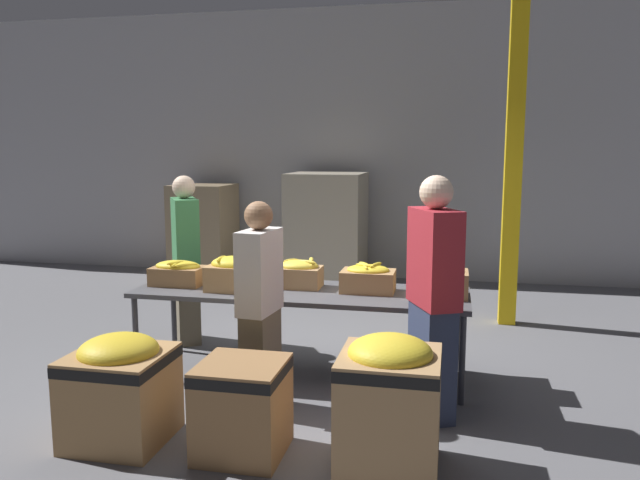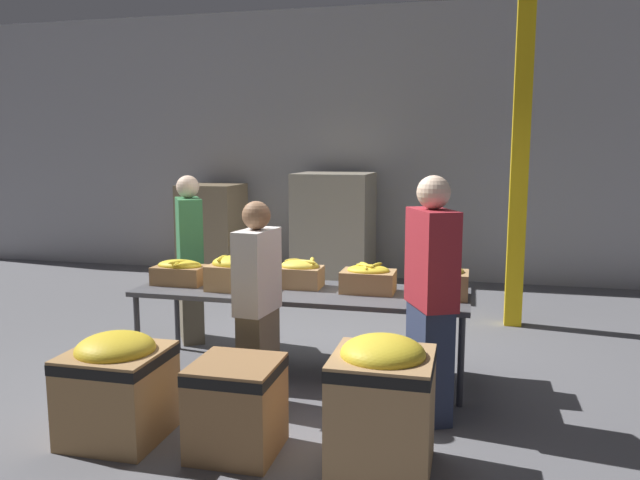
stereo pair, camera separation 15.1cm
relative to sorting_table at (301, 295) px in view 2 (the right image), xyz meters
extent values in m
plane|color=slate|center=(0.00, 0.00, -0.71)|extent=(30.00, 30.00, 0.00)
cube|color=#A8A8AD|center=(0.00, 4.28, 1.29)|extent=(16.00, 0.08, 4.00)
cube|color=#4C4C51|center=(0.00, 0.00, 0.03)|extent=(2.84, 0.86, 0.04)
cylinder|color=#38383D|center=(-1.36, -0.37, -0.35)|extent=(0.05, 0.05, 0.71)
cylinder|color=#38383D|center=(1.36, -0.37, -0.35)|extent=(0.05, 0.05, 0.71)
cylinder|color=#38383D|center=(-1.36, 0.37, -0.35)|extent=(0.05, 0.05, 0.71)
cylinder|color=#38383D|center=(1.36, 0.37, -0.35)|extent=(0.05, 0.05, 0.71)
cube|color=olive|center=(-1.12, -0.02, 0.13)|extent=(0.45, 0.29, 0.16)
ellipsoid|color=yellow|center=(-1.12, -0.02, 0.21)|extent=(0.41, 0.24, 0.10)
ellipsoid|color=yellow|center=(-1.10, -0.09, 0.24)|extent=(0.05, 0.18, 0.05)
ellipsoid|color=yellow|center=(-1.07, -0.06, 0.24)|extent=(0.17, 0.09, 0.05)
ellipsoid|color=yellow|center=(-1.01, -0.09, 0.24)|extent=(0.19, 0.16, 0.05)
ellipsoid|color=yellow|center=(-1.10, -0.09, 0.26)|extent=(0.14, 0.16, 0.04)
cube|color=#A37A4C|center=(-0.55, -0.11, 0.15)|extent=(0.45, 0.33, 0.22)
ellipsoid|color=yellow|center=(-0.55, -0.11, 0.27)|extent=(0.41, 0.29, 0.14)
ellipsoid|color=yellow|center=(-0.66, -0.10, 0.32)|extent=(0.06, 0.16, 0.04)
ellipsoid|color=yellow|center=(-0.48, -0.19, 0.30)|extent=(0.06, 0.19, 0.05)
ellipsoid|color=yellow|center=(-0.56, -0.14, 0.31)|extent=(0.16, 0.08, 0.04)
ellipsoid|color=yellow|center=(-0.67, -0.13, 0.32)|extent=(0.06, 0.20, 0.05)
cube|color=tan|center=(-0.04, 0.11, 0.14)|extent=(0.39, 0.28, 0.18)
ellipsoid|color=yellow|center=(-0.04, 0.11, 0.23)|extent=(0.34, 0.25, 0.11)
ellipsoid|color=yellow|center=(-0.13, 0.16, 0.27)|extent=(0.14, 0.13, 0.04)
ellipsoid|color=yellow|center=(0.07, 0.12, 0.25)|extent=(0.08, 0.18, 0.04)
ellipsoid|color=yellow|center=(0.05, 0.19, 0.28)|extent=(0.08, 0.16, 0.05)
ellipsoid|color=yellow|center=(0.03, 0.08, 0.28)|extent=(0.19, 0.10, 0.04)
cube|color=#A37A4C|center=(0.57, 0.06, 0.14)|extent=(0.45, 0.30, 0.18)
ellipsoid|color=yellow|center=(0.57, 0.06, 0.23)|extent=(0.36, 0.27, 0.09)
ellipsoid|color=yellow|center=(0.55, 0.01, 0.27)|extent=(0.09, 0.15, 0.04)
ellipsoid|color=yellow|center=(0.55, 0.02, 0.28)|extent=(0.18, 0.12, 0.04)
ellipsoid|color=yellow|center=(0.64, 0.08, 0.28)|extent=(0.10, 0.21, 0.04)
ellipsoid|color=yellow|center=(0.53, 0.12, 0.27)|extent=(0.15, 0.18, 0.04)
cube|color=#A37A4C|center=(1.18, 0.04, 0.15)|extent=(0.43, 0.34, 0.21)
ellipsoid|color=yellow|center=(1.18, 0.04, 0.26)|extent=(0.36, 0.30, 0.10)
ellipsoid|color=yellow|center=(1.22, 0.14, 0.30)|extent=(0.14, 0.13, 0.04)
ellipsoid|color=yellow|center=(1.11, 0.13, 0.30)|extent=(0.20, 0.07, 0.05)
ellipsoid|color=yellow|center=(1.12, -0.06, 0.31)|extent=(0.12, 0.16, 0.04)
ellipsoid|color=yellow|center=(1.13, 0.14, 0.31)|extent=(0.09, 0.15, 0.04)
cube|color=#6B604C|center=(-1.35, 0.67, -0.31)|extent=(0.38, 0.44, 0.80)
cube|color=#387A47|center=(-1.35, 0.67, 0.42)|extent=(0.43, 0.50, 0.66)
sphere|color=beige|center=(-1.35, 0.67, 0.87)|extent=(0.23, 0.23, 0.23)
cube|color=#2D3856|center=(1.14, -0.64, -0.29)|extent=(0.37, 0.46, 0.84)
cube|color=maroon|center=(1.14, -0.64, 0.48)|extent=(0.42, 0.53, 0.69)
sphere|color=beige|center=(1.14, -0.64, 0.95)|extent=(0.24, 0.24, 0.24)
cube|color=#6B604C|center=(-0.13, -0.75, -0.33)|extent=(0.24, 0.38, 0.75)
cube|color=silver|center=(-0.13, -0.75, 0.35)|extent=(0.26, 0.44, 0.62)
sphere|color=#896042|center=(-0.13, -0.75, 0.76)|extent=(0.21, 0.21, 0.21)
cube|color=#A37A4C|center=(-0.89, -1.45, -0.40)|extent=(0.62, 0.62, 0.61)
cube|color=black|center=(-0.89, -1.45, -0.15)|extent=(0.63, 0.63, 0.07)
ellipsoid|color=gold|center=(-0.89, -1.45, -0.08)|extent=(0.53, 0.53, 0.22)
cube|color=olive|center=(-0.03, -1.45, -0.40)|extent=(0.54, 0.54, 0.61)
cube|color=black|center=(-0.03, -1.45, -0.16)|extent=(0.54, 0.54, 0.07)
cube|color=tan|center=(0.91, -1.45, -0.34)|extent=(0.60, 0.60, 0.73)
cube|color=black|center=(0.91, -1.45, -0.03)|extent=(0.61, 0.61, 0.07)
ellipsoid|color=yellow|center=(0.91, -1.45, 0.03)|extent=(0.51, 0.51, 0.21)
cube|color=yellow|center=(1.89, 2.05, 1.29)|extent=(0.18, 0.18, 4.00)
cube|color=olive|center=(-0.47, 3.49, -0.64)|extent=(1.12, 1.12, 0.13)
cube|color=#A39984|center=(-0.47, 3.49, 0.16)|extent=(1.03, 1.03, 1.48)
cube|color=olive|center=(-2.38, 3.62, -0.64)|extent=(0.91, 0.91, 0.13)
cube|color=#897556|center=(-2.38, 3.62, 0.07)|extent=(0.84, 0.84, 1.29)
camera|label=1|loc=(1.25, -5.07, 1.26)|focal=35.00mm
camera|label=2|loc=(1.40, -5.03, 1.26)|focal=35.00mm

